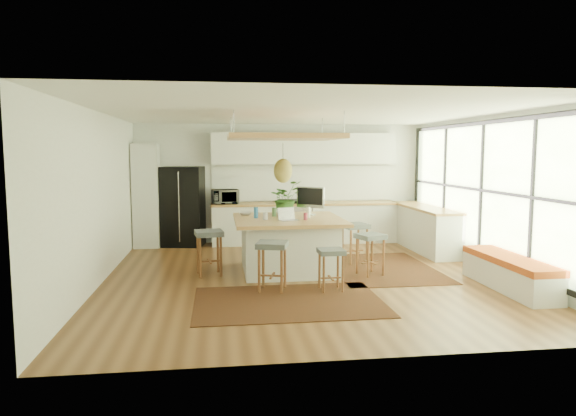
{
  "coord_description": "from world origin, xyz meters",
  "views": [
    {
      "loc": [
        -1.39,
        -8.34,
        2.06
      ],
      "look_at": [
        -0.2,
        0.5,
        1.1
      ],
      "focal_mm": 32.24,
      "sensor_mm": 36.0,
      "label": 1
    }
  ],
  "objects": [
    {
      "name": "island_bottle_0",
      "position": [
        -0.75,
        0.55,
        1.03
      ],
      "size": [
        0.07,
        0.07,
        0.19
      ],
      "primitive_type": "cylinder",
      "color": "#3380CF",
      "rests_on": "island"
    },
    {
      "name": "laptop",
      "position": [
        -0.24,
        0.11,
        1.05
      ],
      "size": [
        0.39,
        0.4,
        0.23
      ],
      "primitive_type": null,
      "rotation": [
        0.0,
        0.0,
        0.32
      ],
      "color": "#A5A5AA",
      "rests_on": "island"
    },
    {
      "name": "microwave",
      "position": [
        -1.25,
        3.16,
        1.12
      ],
      "size": [
        0.61,
        0.39,
        0.38
      ],
      "primitive_type": "imported",
      "rotation": [
        0.0,
        0.0,
        0.14
      ],
      "color": "#A5A5AA",
      "rests_on": "back_counter_top"
    },
    {
      "name": "island_bottle_1",
      "position": [
        -0.6,
        0.3,
        1.03
      ],
      "size": [
        0.07,
        0.07,
        0.19
      ],
      "primitive_type": "cylinder",
      "color": "silver",
      "rests_on": "island"
    },
    {
      "name": "wall_left",
      "position": [
        -3.25,
        0.0,
        1.35
      ],
      "size": [
        0.0,
        7.0,
        7.0
      ],
      "primitive_type": "plane",
      "rotation": [
        1.57,
        0.0,
        1.57
      ],
      "color": "silver",
      "rests_on": "ground"
    },
    {
      "name": "floor",
      "position": [
        0.0,
        0.0,
        0.0
      ],
      "size": [
        7.0,
        7.0,
        0.0
      ],
      "primitive_type": "plane",
      "color": "#543118",
      "rests_on": "ground"
    },
    {
      "name": "island_plant",
      "position": [
        -0.2,
        0.9,
        1.17
      ],
      "size": [
        0.83,
        0.84,
        0.49
      ],
      "primitive_type": "imported",
      "rotation": [
        0.0,
        0.0,
        0.7
      ],
      "color": "#1E4C19",
      "rests_on": "island"
    },
    {
      "name": "stool_near_left",
      "position": [
        -0.61,
        -0.82,
        0.35
      ],
      "size": [
        0.54,
        0.54,
        0.74
      ],
      "primitive_type": null,
      "rotation": [
        0.0,
        0.0,
        -0.27
      ],
      "color": "#484E50",
      "rests_on": "floor"
    },
    {
      "name": "island_bowl",
      "position": [
        -0.92,
        0.96,
        0.96
      ],
      "size": [
        0.26,
        0.26,
        0.06
      ],
      "primitive_type": "imported",
      "rotation": [
        0.0,
        0.0,
        -0.1
      ],
      "color": "white",
      "rests_on": "island"
    },
    {
      "name": "rug_right",
      "position": [
        1.48,
        0.42,
        0.01
      ],
      "size": [
        1.8,
        2.6,
        0.01
      ],
      "primitive_type": "cube",
      "color": "black",
      "rests_on": "floor"
    },
    {
      "name": "right_counter_base",
      "position": [
        2.93,
        2.0,
        0.44
      ],
      "size": [
        0.6,
        2.5,
        0.88
      ],
      "primitive_type": "cube",
      "color": "silver",
      "rests_on": "floor"
    },
    {
      "name": "island_bottle_2",
      "position": [
        0.05,
        0.15,
        1.03
      ],
      "size": [
        0.07,
        0.07,
        0.19
      ],
      "primitive_type": "cylinder",
      "color": "#963246",
      "rests_on": "island"
    },
    {
      "name": "range",
      "position": [
        0.3,
        3.18,
        0.5
      ],
      "size": [
        0.76,
        0.62,
        1.0
      ],
      "primitive_type": null,
      "color": "#A5A5AA",
      "rests_on": "floor"
    },
    {
      "name": "wall_back",
      "position": [
        0.0,
        3.5,
        1.35
      ],
      "size": [
        6.5,
        0.0,
        6.5
      ],
      "primitive_type": "plane",
      "rotation": [
        1.57,
        0.0,
        0.0
      ],
      "color": "silver",
      "rests_on": "ground"
    },
    {
      "name": "wall_right",
      "position": [
        3.25,
        0.0,
        1.35
      ],
      "size": [
        0.0,
        7.0,
        7.0
      ],
      "primitive_type": "plane",
      "rotation": [
        1.57,
        0.0,
        -1.57
      ],
      "color": "silver",
      "rests_on": "ground"
    },
    {
      "name": "fridge",
      "position": [
        -2.18,
        3.21,
        0.93
      ],
      "size": [
        0.97,
        0.82,
        1.75
      ],
      "primitive_type": null,
      "rotation": [
        0.0,
        0.0,
        -0.17
      ],
      "color": "black",
      "rests_on": "floor"
    },
    {
      "name": "back_counter_base",
      "position": [
        0.55,
        3.18,
        0.44
      ],
      "size": [
        4.2,
        0.6,
        0.88
      ],
      "primitive_type": "cube",
      "color": "silver",
      "rests_on": "floor"
    },
    {
      "name": "island",
      "position": [
        -0.2,
        0.45,
        0.47
      ],
      "size": [
        1.85,
        1.85,
        0.93
      ],
      "primitive_type": null,
      "color": "olive",
      "rests_on": "floor"
    },
    {
      "name": "rug_near",
      "position": [
        -0.45,
        -1.43,
        0.01
      ],
      "size": [
        2.6,
        1.8,
        0.01
      ],
      "primitive_type": "cube",
      "color": "black",
      "rests_on": "floor"
    },
    {
      "name": "upper_cabinets",
      "position": [
        0.55,
        3.32,
        2.15
      ],
      "size": [
        4.2,
        0.34,
        0.7
      ],
      "primitive_type": "cube",
      "color": "silver",
      "rests_on": "wall_back"
    },
    {
      "name": "stool_near_right",
      "position": [
        0.25,
        -0.94,
        0.35
      ],
      "size": [
        0.38,
        0.38,
        0.63
      ],
      "primitive_type": null,
      "rotation": [
        0.0,
        0.0,
        0.02
      ],
      "color": "#484E50",
      "rests_on": "floor"
    },
    {
      "name": "ceiling_panel",
      "position": [
        -0.3,
        0.4,
        2.05
      ],
      "size": [
        1.86,
        1.86,
        0.8
      ],
      "primitive_type": null,
      "color": "olive",
      "rests_on": "ceiling"
    },
    {
      "name": "ceiling",
      "position": [
        0.0,
        0.0,
        2.7
      ],
      "size": [
        7.0,
        7.0,
        0.0
      ],
      "primitive_type": "plane",
      "rotation": [
        3.14,
        0.0,
        0.0
      ],
      "color": "white",
      "rests_on": "ground"
    },
    {
      "name": "window_wall",
      "position": [
        3.22,
        0.0,
        1.4
      ],
      "size": [
        0.1,
        6.2,
        2.6
      ],
      "primitive_type": null,
      "color": "black",
      "rests_on": "wall_right"
    },
    {
      "name": "monitor",
      "position": [
        0.25,
        0.83,
        1.19
      ],
      "size": [
        0.57,
        0.5,
        0.52
      ],
      "primitive_type": null,
      "rotation": [
        0.0,
        0.0,
        -0.67
      ],
      "color": "#A5A5AA",
      "rests_on": "island"
    },
    {
      "name": "island_bottle_3",
      "position": [
        0.15,
        0.5,
        1.03
      ],
      "size": [
        0.07,
        0.07,
        0.19
      ],
      "primitive_type": "cylinder",
      "color": "white",
      "rests_on": "island"
    },
    {
      "name": "right_counter_top",
      "position": [
        2.93,
        2.0,
        0.9
      ],
      "size": [
        0.64,
        2.54,
        0.05
      ],
      "primitive_type": "cube",
      "color": "olive",
      "rests_on": "right_counter_base"
    },
    {
      "name": "pantry",
      "position": [
        -2.95,
        3.18,
        1.12
      ],
      "size": [
        0.55,
        0.6,
        2.25
      ],
      "primitive_type": "cube",
      "color": "silver",
      "rests_on": "floor"
    },
    {
      "name": "backsplash",
      "position": [
        0.55,
        3.48,
        1.35
      ],
      "size": [
        4.2,
        0.02,
        0.8
      ],
      "primitive_type": "cube",
      "color": "white",
      "rests_on": "wall_back"
    },
    {
      "name": "wall_front",
      "position": [
        0.0,
        -3.5,
        1.35
      ],
      "size": [
        6.5,
        0.0,
        6.5
      ],
      "primitive_type": "plane",
      "rotation": [
        -1.57,
        0.0,
        0.0
      ],
      "color": "silver",
      "rests_on": "ground"
    },
    {
      "name": "back_counter_top",
      "position": [
        0.55,
        3.18,
        0.9
      ],
      "size": [
        4.24,
        0.64,
        0.05
      ],
      "primitive_type": "cube",
      "color": "olive",
      "rests_on": "back_counter_base"
    },
    {
      "name": "stool_right_front",
      "position": [
        1.12,
        -0.05,
        0.35
      ],
      "size": [
        0.53,
        0.53,
        0.7
      ],
      "primitive_type": null,
      "rotation": [
        0.0,
        0.0,
        1.92
      ],
      "color": "#484E50",
      "rests_on": "floor"
    },
    {
      "name": "island_bottle_4",
      "position": [
        -0.4,
        0.7,
        1.03
      ],
      "size": [
        0.07,
        0.07,
        0.19
      ],
      "primitive_type": "cylinder",
      "color": "#4F7445",
      "rests_on": "island"
    },
    {
      "name": "stool_right_back",
      "position": [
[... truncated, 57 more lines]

